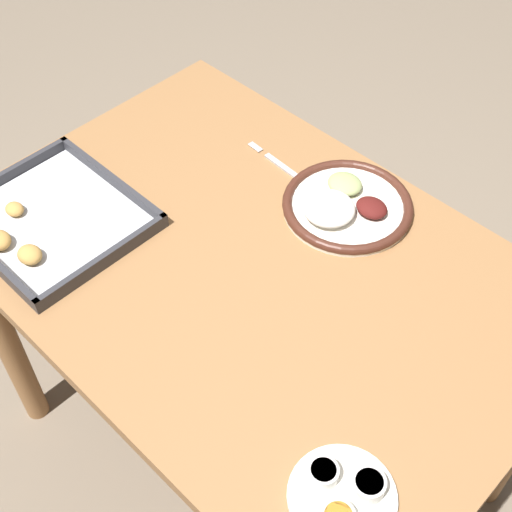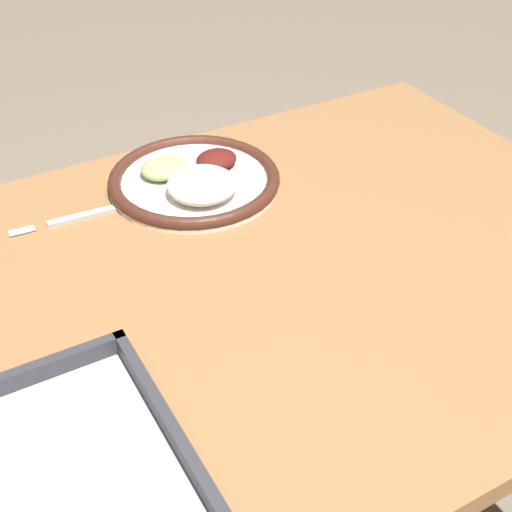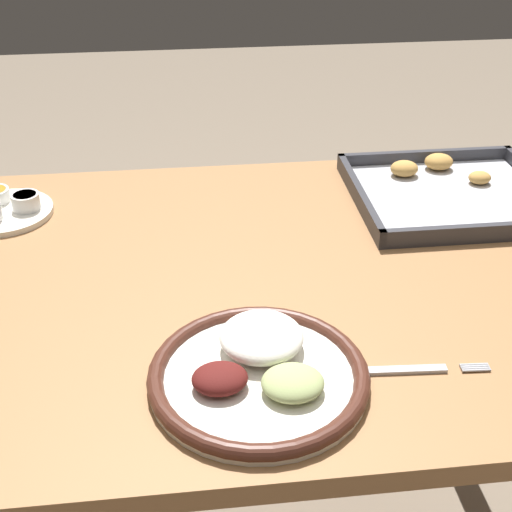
% 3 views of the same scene
% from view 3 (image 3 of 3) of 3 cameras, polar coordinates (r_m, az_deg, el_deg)
% --- Properties ---
extents(dining_table, '(1.12, 0.77, 0.76)m').
position_cam_3_polar(dining_table, '(1.11, 0.54, -6.81)').
color(dining_table, olive).
rests_on(dining_table, ground_plane).
extents(dinner_plate, '(0.26, 0.26, 0.05)m').
position_cam_3_polar(dinner_plate, '(0.84, 0.25, -9.19)').
color(dinner_plate, white).
rests_on(dinner_plate, dining_table).
extents(fork, '(0.19, 0.02, 0.00)m').
position_cam_3_polar(fork, '(0.88, 11.52, -8.94)').
color(fork, '#B2B2B7').
rests_on(fork, dining_table).
extents(saucer_plate, '(0.16, 0.16, 0.04)m').
position_cam_3_polar(saucer_plate, '(1.26, -19.60, 3.63)').
color(saucer_plate, white).
rests_on(saucer_plate, dining_table).
extents(baking_tray, '(0.34, 0.30, 0.04)m').
position_cam_3_polar(baking_tray, '(1.29, 15.15, 4.98)').
color(baking_tray, '#333338').
rests_on(baking_tray, dining_table).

